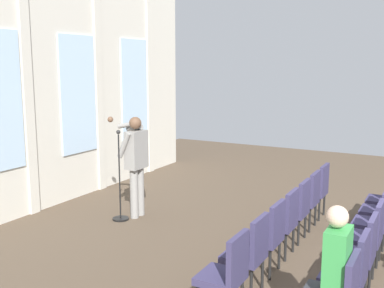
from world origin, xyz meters
TOP-DOWN VIEW (x-y plane):
  - rear_partition at (0.04, 6.33)m, footprint 9.39×0.14m
  - speaker at (0.42, 4.55)m, footprint 0.51×0.69m
  - mic_stand at (0.13, 4.69)m, footprint 0.28×0.28m
  - chair_r0_c0 at (-1.87, 1.78)m, footprint 0.46×0.44m
  - chair_r0_c1 at (-1.25, 1.78)m, footprint 0.46×0.44m
  - chair_r0_c2 at (-0.62, 1.78)m, footprint 0.46×0.44m
  - chair_r0_c3 at (0.00, 1.78)m, footprint 0.46×0.44m
  - chair_r0_c4 at (0.62, 1.78)m, footprint 0.46×0.44m
  - chair_r0_c5 at (1.25, 1.78)m, footprint 0.46×0.44m
  - chair_r0_c6 at (1.87, 1.78)m, footprint 0.46×0.44m
  - audience_r1_c0 at (-1.87, 0.74)m, footprint 0.36×0.39m
  - chair_r1_c1 at (-1.25, 0.67)m, footprint 0.46×0.44m
  - chair_r1_c2 at (-0.62, 0.67)m, footprint 0.46×0.44m
  - chair_r1_c3 at (0.00, 0.67)m, footprint 0.46×0.44m
  - chair_r1_c4 at (0.62, 0.67)m, footprint 0.46×0.44m
  - chair_r1_c5 at (1.25, 0.67)m, footprint 0.46×0.44m

SIDE VIEW (x-z plane):
  - mic_stand at x=0.13m, z-range -0.44..1.11m
  - chair_r0_c0 at x=-1.87m, z-range 0.06..1.00m
  - chair_r0_c1 at x=-1.25m, z-range 0.06..1.00m
  - chair_r0_c2 at x=-0.62m, z-range 0.06..1.00m
  - chair_r0_c3 at x=0.00m, z-range 0.06..1.00m
  - chair_r0_c4 at x=0.62m, z-range 0.06..1.00m
  - chair_r0_c5 at x=1.25m, z-range 0.06..1.00m
  - chair_r0_c6 at x=1.87m, z-range 0.06..1.00m
  - chair_r1_c1 at x=-1.25m, z-range 0.06..1.00m
  - chair_r1_c2 at x=-0.62m, z-range 0.06..1.00m
  - chair_r1_c3 at x=0.00m, z-range 0.06..1.00m
  - chair_r1_c4 at x=0.62m, z-range 0.06..1.00m
  - chair_r1_c5 at x=1.25m, z-range 0.06..1.00m
  - audience_r1_c0 at x=-1.87m, z-range 0.07..1.46m
  - speaker at x=0.42m, z-range 0.15..1.90m
  - rear_partition at x=0.04m, z-range -0.01..4.27m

